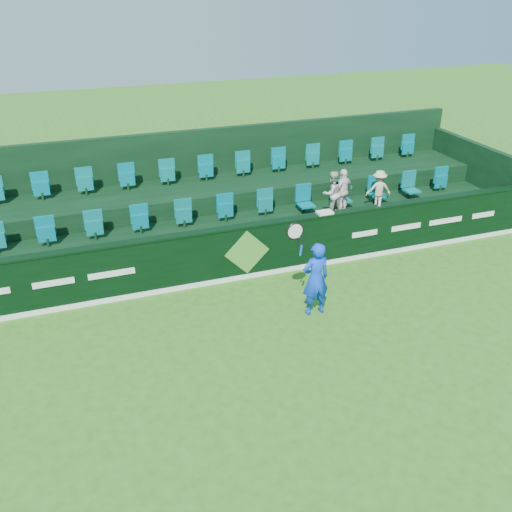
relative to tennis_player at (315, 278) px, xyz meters
name	(u,v)px	position (x,y,z in m)	size (l,w,h in m)	color
ground	(317,377)	(-0.85, -1.99, -0.84)	(60.00, 60.00, 0.00)	#2E6818
sponsor_hoarding	(246,251)	(-0.85, 2.01, -0.17)	(16.00, 0.25, 1.35)	black
stand_tier_front	(232,243)	(-0.85, 3.11, -0.44)	(16.00, 2.00, 0.80)	black
stand_tier_back	(211,207)	(-0.85, 5.01, -0.19)	(16.00, 1.80, 1.30)	black
stand_rear	(206,183)	(-0.85, 5.45, 0.38)	(16.00, 4.10, 2.60)	black
seat_row_front	(226,212)	(-0.85, 3.51, 0.26)	(13.50, 0.50, 0.60)	#016777
seat_row_back	(207,171)	(-0.85, 5.31, 0.76)	(13.50, 0.50, 0.60)	#016777
tennis_player	(315,278)	(0.00, 0.00, 0.00)	(1.06, 0.41, 2.25)	blue
spectator_left	(332,193)	(1.91, 3.13, 0.54)	(0.57, 0.44, 1.17)	beige
spectator_middle	(343,191)	(2.23, 3.13, 0.56)	(0.70, 0.29, 1.20)	white
spectator_right	(379,189)	(3.31, 3.13, 0.48)	(0.67, 0.39, 1.04)	beige
towel	(325,212)	(1.16, 2.01, 0.54)	(0.38, 0.24, 0.06)	white
drinks_bottle	(380,202)	(2.65, 2.01, 0.61)	(0.07, 0.07, 0.21)	silver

